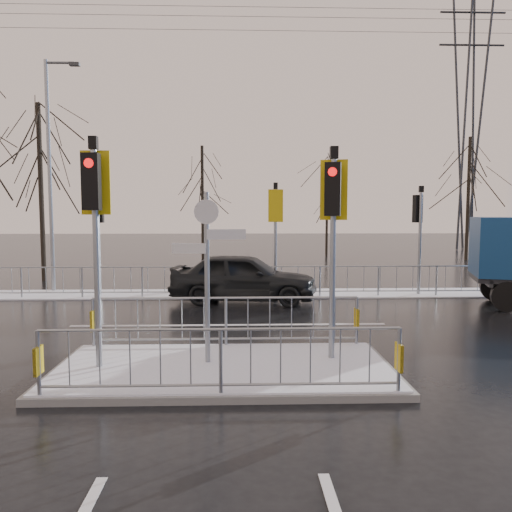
{
  "coord_description": "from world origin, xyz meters",
  "views": [
    {
      "loc": [
        0.3,
        -8.7,
        2.85
      ],
      "look_at": [
        0.68,
        3.41,
        1.8
      ],
      "focal_mm": 35.0,
      "sensor_mm": 36.0,
      "label": 1
    }
  ],
  "objects": [
    {
      "name": "ground",
      "position": [
        0.0,
        0.0,
        0.0
      ],
      "size": [
        120.0,
        120.0,
        0.0
      ],
      "primitive_type": "plane",
      "color": "black",
      "rests_on": "ground"
    },
    {
      "name": "snow_verge",
      "position": [
        0.0,
        8.6,
        0.02
      ],
      "size": [
        30.0,
        2.0,
        0.04
      ],
      "primitive_type": "cube",
      "color": "white",
      "rests_on": "ground"
    },
    {
      "name": "lane_markings",
      "position": [
        0.0,
        -0.33,
        0.0
      ],
      "size": [
        8.0,
        11.38,
        0.01
      ],
      "color": "silver",
      "rests_on": "ground"
    },
    {
      "name": "traffic_island",
      "position": [
        -0.01,
        0.01,
        0.39
      ],
      "size": [
        6.0,
        3.04,
        4.15
      ],
      "color": "slate",
      "rests_on": "ground"
    },
    {
      "name": "far_kerb_fixtures",
      "position": [
        0.29,
        8.09,
        1.02
      ],
      "size": [
        18.0,
        0.65,
        3.83
      ],
      "color": "gray",
      "rests_on": "ground"
    },
    {
      "name": "car_far_lane",
      "position": [
        0.41,
        7.14,
        0.79
      ],
      "size": [
        4.87,
        2.53,
        1.58
      ],
      "primitive_type": "imported",
      "rotation": [
        0.0,
        0.0,
        1.43
      ],
      "color": "black",
      "rests_on": "ground"
    },
    {
      "name": "tree_near_b",
      "position": [
        -8.0,
        12.5,
        5.15
      ],
      "size": [
        4.0,
        4.0,
        7.55
      ],
      "color": "black",
      "rests_on": "ground"
    },
    {
      "name": "tree_far_a",
      "position": [
        -2.0,
        22.0,
        4.82
      ],
      "size": [
        3.75,
        3.75,
        7.08
      ],
      "color": "black",
      "rests_on": "ground"
    },
    {
      "name": "tree_far_b",
      "position": [
        6.0,
        24.0,
        4.18
      ],
      "size": [
        3.25,
        3.25,
        6.14
      ],
      "color": "black",
      "rests_on": "ground"
    },
    {
      "name": "tree_far_c",
      "position": [
        14.0,
        21.0,
        5.15
      ],
      "size": [
        4.0,
        4.0,
        7.55
      ],
      "color": "black",
      "rests_on": "ground"
    },
    {
      "name": "street_lamp_left",
      "position": [
        -6.43,
        9.5,
        4.49
      ],
      "size": [
        1.25,
        0.18,
        8.2
      ],
      "color": "gray",
      "rests_on": "ground"
    },
    {
      "name": "pylon_wires",
      "position": [
        16.88,
        30.0,
        11.03
      ],
      "size": [
        70.0,
        2.38,
        19.97
      ],
      "color": "#2D3033",
      "rests_on": "ground"
    }
  ]
}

